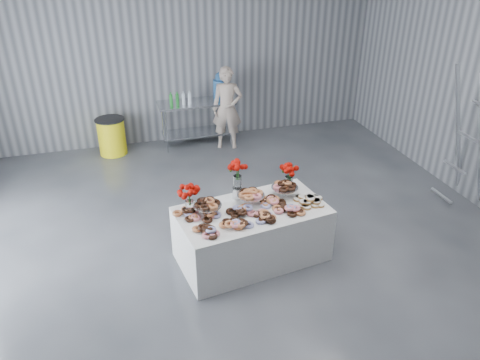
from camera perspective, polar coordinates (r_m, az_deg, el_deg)
The scene contains 17 objects.
ground at distance 6.23m, azimuth 0.68°, elevation -10.48°, with size 9.00×9.00×0.00m, color #33353A.
room_walls at distance 5.02m, azimuth -2.47°, elevation 13.69°, with size 8.04×9.04×4.02m.
display_table at distance 6.17m, azimuth 1.46°, elevation -6.59°, with size 1.90×1.00×0.75m, color white.
prep_table at distance 9.49m, azimuth -5.32°, elevation 7.86°, with size 1.50×0.60×0.90m.
donut_mounds at distance 5.90m, azimuth 1.66°, elevation -3.51°, with size 1.80×0.80×0.09m, color #D07C4C, non-canonical shape.
cake_stand_left at distance 5.83m, azimuth -4.00°, elevation -2.93°, with size 0.36×0.36×0.17m.
cake_stand_mid at distance 6.03m, azimuth 1.33°, elevation -1.71°, with size 0.36×0.36×0.17m.
cake_stand_right at distance 6.23m, azimuth 5.48°, elevation -0.76°, with size 0.36×0.36×0.17m.
danish_pile at distance 6.15m, azimuth 8.44°, elevation -2.31°, with size 0.48×0.48×0.11m, color silver, non-canonical shape.
bouquet_left at distance 5.77m, azimuth -6.26°, elevation -1.54°, with size 0.26×0.26×0.42m.
bouquet_right at distance 6.34m, azimuth 6.06°, elevation 1.35°, with size 0.26×0.26×0.42m.
bouquet_center at distance 6.03m, azimuth -0.32°, elevation 0.92°, with size 0.26×0.26×0.57m.
water_jug at distance 9.42m, azimuth -2.42°, elevation 11.21°, with size 0.28×0.28×0.55m.
drink_bottles at distance 9.21m, azimuth -7.28°, elevation 9.86°, with size 0.54×0.08×0.27m, color #268C33, non-canonical shape.
person at distance 9.26m, azimuth -1.57°, elevation 8.72°, with size 0.59×0.39×1.62m, color #CC8C93.
trash_barrel at distance 9.44m, azimuth -15.37°, elevation 5.15°, with size 0.56×0.56×0.72m.
stepladder at distance 7.94m, azimuth 26.11°, elevation 4.71°, with size 0.24×0.55×2.23m, color silver, non-canonical shape.
Camera 1 is at (-1.43, -4.65, 3.89)m, focal length 35.00 mm.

